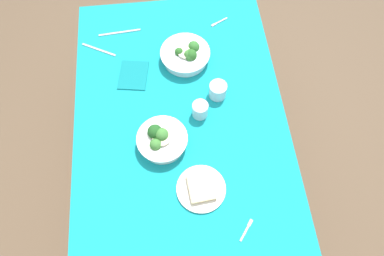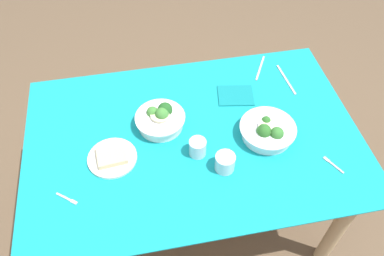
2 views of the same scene
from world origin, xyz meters
name	(u,v)px [view 2 (image 2 of 2)]	position (x,y,z in m)	size (l,w,h in m)	color
ground_plane	(193,213)	(0.00, 0.00, 0.00)	(6.00, 6.00, 0.00)	brown
dining_table	(193,150)	(0.00, 0.00, 0.61)	(1.47, 0.97, 0.71)	teal
broccoli_bowl_far	(267,131)	(-0.31, 0.06, 0.75)	(0.25, 0.25, 0.10)	white
broccoli_bowl_near	(161,119)	(0.13, -0.09, 0.75)	(0.22, 0.22, 0.10)	white
bread_side_plate	(112,157)	(0.36, 0.06, 0.72)	(0.21, 0.21, 0.04)	silver
water_glass_center	(225,162)	(-0.09, 0.19, 0.75)	(0.08, 0.08, 0.08)	silver
water_glass_side	(197,148)	(0.00, 0.09, 0.75)	(0.07, 0.07, 0.08)	silver
fork_by_far_bowl	(332,164)	(-0.54, 0.26, 0.71)	(0.06, 0.10, 0.00)	#B7B7BC
fork_by_near_bowl	(68,199)	(0.54, 0.22, 0.71)	(0.08, 0.07, 0.00)	#B7B7BC
table_knife_left	(260,68)	(-0.42, -0.38, 0.71)	(0.19, 0.01, 0.00)	#B7B7BC
table_knife_right	(286,79)	(-0.53, -0.27, 0.71)	(0.22, 0.01, 0.00)	#B7B7BC
napkin_folded_upper	(236,95)	(-0.25, -0.21, 0.71)	(0.17, 0.14, 0.01)	#0F777D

